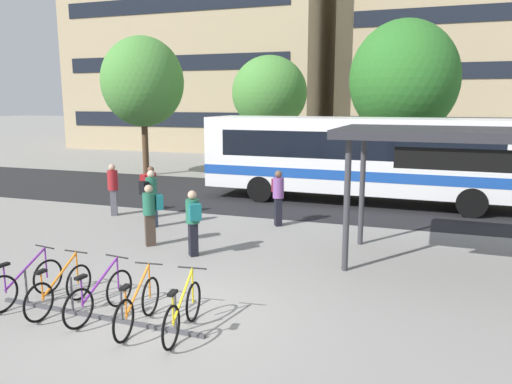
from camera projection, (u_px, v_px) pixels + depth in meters
name	position (u px, v px, depth m)	size (l,w,h in m)	color
ground	(170.00, 318.00, 8.71)	(200.00, 200.00, 0.00)	gray
bus_lane_asphalt	(311.00, 199.00, 19.25)	(80.00, 7.20, 0.01)	#232326
city_bus	(366.00, 156.00, 18.26)	(12.08, 2.82, 3.20)	white
bike_rack	(97.00, 313.00, 8.70)	(4.27, 0.21, 0.70)	#47474C
parked_bicycle_purple_0	(25.00, 284.00, 9.32)	(0.52, 1.71, 0.99)	black
parked_bicycle_orange_1	(60.00, 290.00, 8.99)	(0.52, 1.72, 0.99)	black
parked_bicycle_purple_2	(100.00, 296.00, 8.71)	(0.52, 1.72, 0.99)	black
parked_bicycle_orange_3	(138.00, 306.00, 8.29)	(0.52, 1.72, 0.99)	black
parked_bicycle_yellow_4	(183.00, 312.00, 8.06)	(0.52, 1.72, 0.99)	black
transit_shelter	(483.00, 139.00, 10.69)	(6.34, 3.23, 3.20)	#38383D
commuter_red_pack_0	(150.00, 188.00, 16.17)	(0.60, 0.48, 1.71)	black
commuter_teal_pack_1	(193.00, 219.00, 12.05)	(0.57, 0.60, 1.66)	black
commuter_maroon_pack_2	(278.00, 194.00, 15.06)	(0.53, 0.61, 1.73)	black
commuter_olive_pack_3	(113.00, 186.00, 16.45)	(0.52, 0.61, 1.75)	#565660
commuter_black_pack_4	(151.00, 195.00, 14.82)	(0.50, 0.60, 1.76)	#2D3851
commuter_teal_pack_5	(151.00, 211.00, 12.95)	(0.60, 0.57, 1.65)	#47382D
street_tree_0	(269.00, 93.00, 26.57)	(4.07, 4.07, 6.25)	brown
street_tree_1	(143.00, 82.00, 24.73)	(4.15, 4.15, 7.03)	brown
street_tree_2	(404.00, 80.00, 23.26)	(5.13, 5.13, 7.61)	brown
building_left_wing	(204.00, 48.00, 40.58)	(20.18, 10.96, 16.39)	tan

